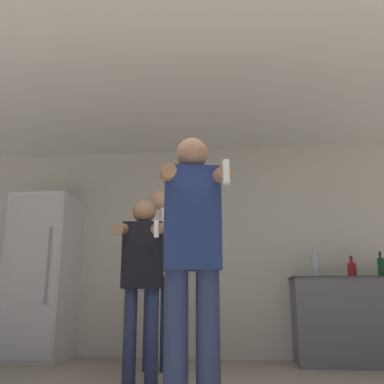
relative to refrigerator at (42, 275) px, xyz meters
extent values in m
cube|color=beige|center=(2.05, 0.35, 0.33)|extent=(7.00, 0.06, 2.55)
cube|color=silver|center=(2.05, -1.26, 1.63)|extent=(7.00, 3.68, 0.05)
cube|color=white|center=(0.00, 0.01, 0.00)|extent=(0.69, 0.64, 1.90)
cube|color=silver|center=(0.00, -0.32, 0.00)|extent=(0.66, 0.01, 1.82)
cylinder|color=#99999E|center=(0.22, -0.34, 0.09)|extent=(0.02, 0.02, 0.85)
cube|color=slate|center=(3.53, 0.03, -0.50)|extent=(1.25, 0.59, 0.90)
cube|color=#38383A|center=(3.53, 0.03, -0.04)|extent=(1.28, 0.62, 0.01)
cylinder|color=#194723|center=(3.85, -0.05, 0.06)|extent=(0.07, 0.07, 0.19)
cylinder|color=#194723|center=(3.85, -0.05, 0.19)|extent=(0.03, 0.03, 0.06)
sphere|color=black|center=(3.85, -0.05, 0.22)|extent=(0.03, 0.03, 0.03)
cylinder|color=maroon|center=(3.54, -0.05, 0.03)|extent=(0.09, 0.09, 0.14)
cylinder|color=maroon|center=(3.54, -0.05, 0.14)|extent=(0.03, 0.03, 0.06)
sphere|color=black|center=(3.54, -0.05, 0.17)|extent=(0.04, 0.04, 0.04)
cylinder|color=silver|center=(3.16, -0.05, 0.08)|extent=(0.07, 0.07, 0.23)
cylinder|color=silver|center=(3.16, -0.05, 0.23)|extent=(0.03, 0.03, 0.07)
sphere|color=silver|center=(3.16, -0.05, 0.26)|extent=(0.03, 0.03, 0.03)
cylinder|color=navy|center=(1.98, -2.32, -0.52)|extent=(0.14, 0.14, 0.85)
cylinder|color=navy|center=(2.16, -2.28, -0.52)|extent=(0.14, 0.14, 0.85)
cube|color=navy|center=(2.07, -2.30, 0.22)|extent=(0.38, 0.27, 0.64)
sphere|color=#9E7051|center=(2.07, -2.30, 0.65)|extent=(0.21, 0.21, 0.21)
cylinder|color=#9E7051|center=(1.95, -2.49, 0.47)|extent=(0.16, 0.33, 0.14)
cylinder|color=#9E7051|center=(2.26, -2.42, 0.47)|extent=(0.16, 0.33, 0.14)
cube|color=white|center=(2.30, -2.57, 0.44)|extent=(0.04, 0.04, 0.14)
cylinder|color=navy|center=(1.41, -1.21, -0.57)|extent=(0.11, 0.11, 0.77)
cylinder|color=navy|center=(1.60, -1.20, -0.57)|extent=(0.11, 0.11, 0.77)
cube|color=black|center=(1.50, -1.21, 0.10)|extent=(0.35, 0.22, 0.57)
sphere|color=#9E7051|center=(1.50, -1.21, 0.50)|extent=(0.21, 0.21, 0.21)
cylinder|color=#9E7051|center=(1.35, -1.37, 0.31)|extent=(0.11, 0.33, 0.15)
cylinder|color=#9E7051|center=(1.67, -1.36, 0.31)|extent=(0.11, 0.33, 0.15)
cube|color=white|center=(1.68, -1.51, 0.29)|extent=(0.04, 0.04, 0.14)
cylinder|color=navy|center=(1.43, -0.56, -0.50)|extent=(0.12, 0.12, 0.90)
cylinder|color=navy|center=(1.61, -0.58, -0.50)|extent=(0.12, 0.12, 0.90)
cube|color=beige|center=(1.52, -0.57, 0.29)|extent=(0.34, 0.24, 0.67)
sphere|color=tan|center=(1.52, -0.57, 0.74)|extent=(0.23, 0.23, 0.23)
cylinder|color=tan|center=(1.35, -0.72, 0.55)|extent=(0.12, 0.36, 0.13)
cylinder|color=tan|center=(1.65, -0.76, 0.55)|extent=(0.12, 0.36, 0.13)
cube|color=white|center=(1.63, -0.93, 0.52)|extent=(0.04, 0.04, 0.14)
camera|label=1|loc=(2.39, -4.90, -0.26)|focal=40.00mm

